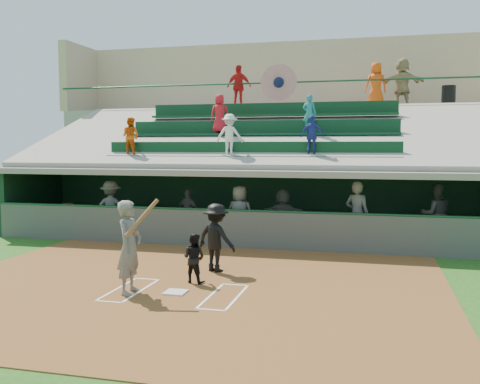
% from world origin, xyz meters
% --- Properties ---
extents(ground, '(100.00, 100.00, 0.00)m').
position_xyz_m(ground, '(0.00, 0.00, 0.00)').
color(ground, '#204F16').
rests_on(ground, ground).
extents(dirt_slab, '(11.00, 9.00, 0.02)m').
position_xyz_m(dirt_slab, '(0.00, 0.50, 0.01)').
color(dirt_slab, brown).
rests_on(dirt_slab, ground).
extents(home_plate, '(0.43, 0.43, 0.03)m').
position_xyz_m(home_plate, '(0.00, 0.00, 0.04)').
color(home_plate, silver).
rests_on(home_plate, dirt_slab).
extents(batters_box_chalk, '(2.65, 1.85, 0.01)m').
position_xyz_m(batters_box_chalk, '(0.00, 0.00, 0.02)').
color(batters_box_chalk, white).
rests_on(batters_box_chalk, dirt_slab).
extents(dugout_floor, '(16.00, 3.50, 0.04)m').
position_xyz_m(dugout_floor, '(0.00, 6.75, 0.02)').
color(dugout_floor, gray).
rests_on(dugout_floor, ground).
extents(concourse_slab, '(20.00, 3.00, 4.60)m').
position_xyz_m(concourse_slab, '(0.00, 13.50, 2.30)').
color(concourse_slab, gray).
rests_on(concourse_slab, ground).
extents(grandstand, '(20.40, 10.40, 7.80)m').
position_xyz_m(grandstand, '(-0.01, 10.51, 2.26)').
color(grandstand, '#4C514C').
rests_on(grandstand, ground).
extents(batter_at_plate, '(0.86, 0.77, 1.95)m').
position_xyz_m(batter_at_plate, '(-0.88, -0.24, 0.98)').
color(batter_at_plate, '#575A55').
rests_on(batter_at_plate, dirt_slab).
extents(catcher, '(0.60, 0.51, 1.09)m').
position_xyz_m(catcher, '(0.09, 0.89, 0.56)').
color(catcher, black).
rests_on(catcher, dirt_slab).
extents(home_umpire, '(1.20, 0.96, 1.62)m').
position_xyz_m(home_umpire, '(0.26, 2.03, 0.83)').
color(home_umpire, black).
rests_on(home_umpire, dirt_slab).
extents(dugout_bench, '(16.11, 0.64, 0.48)m').
position_xyz_m(dugout_bench, '(0.15, 7.91, 0.28)').
color(dugout_bench, olive).
rests_on(dugout_bench, dugout_floor).
extents(white_table, '(0.84, 0.69, 0.65)m').
position_xyz_m(white_table, '(-6.00, 5.88, 0.36)').
color(white_table, white).
rests_on(white_table, dugout_floor).
extents(water_cooler, '(0.39, 0.39, 0.39)m').
position_xyz_m(water_cooler, '(-6.05, 5.80, 0.88)').
color(water_cooler, '#D24C0C').
rests_on(water_cooler, white_table).
extents(dugout_player_a, '(1.32, 0.97, 1.82)m').
position_xyz_m(dugout_player_a, '(-4.49, 5.86, 0.95)').
color(dugout_player_a, '#585B56').
rests_on(dugout_player_a, dugout_floor).
extents(dugout_player_b, '(0.98, 0.63, 1.54)m').
position_xyz_m(dugout_player_b, '(-2.08, 6.64, 0.81)').
color(dugout_player_b, '#60635D').
rests_on(dugout_player_b, dugout_floor).
extents(dugout_player_c, '(0.93, 0.67, 1.76)m').
position_xyz_m(dugout_player_c, '(-0.08, 5.68, 0.92)').
color(dugout_player_c, '#585C56').
rests_on(dugout_player_c, dugout_floor).
extents(dugout_player_d, '(1.53, 0.54, 1.63)m').
position_xyz_m(dugout_player_d, '(1.13, 6.40, 0.85)').
color(dugout_player_d, '#5B5D58').
rests_on(dugout_player_d, dugout_floor).
extents(dugout_player_e, '(0.84, 0.70, 1.96)m').
position_xyz_m(dugout_player_e, '(3.43, 5.66, 1.02)').
color(dugout_player_e, '#535651').
rests_on(dugout_player_e, dugout_floor).
extents(dugout_player_f, '(0.97, 0.80, 1.82)m').
position_xyz_m(dugout_player_f, '(5.71, 6.89, 0.95)').
color(dugout_player_f, '#51544F').
rests_on(dugout_player_f, dugout_floor).
extents(trash_bin, '(0.53, 0.53, 0.80)m').
position_xyz_m(trash_bin, '(6.71, 12.94, 5.00)').
color(trash_bin, black).
rests_on(trash_bin, concourse_slab).
extents(concourse_staff_a, '(1.10, 0.55, 1.80)m').
position_xyz_m(concourse_staff_a, '(-1.72, 12.10, 5.50)').
color(concourse_staff_a, red).
rests_on(concourse_staff_a, concourse_slab).
extents(concourse_staff_b, '(1.00, 0.77, 1.81)m').
position_xyz_m(concourse_staff_b, '(3.89, 12.83, 5.51)').
color(concourse_staff_b, '#DA490C').
rests_on(concourse_staff_b, concourse_slab).
extents(concourse_staff_c, '(1.90, 0.81, 1.98)m').
position_xyz_m(concourse_staff_c, '(4.92, 13.14, 5.59)').
color(concourse_staff_c, tan).
rests_on(concourse_staff_c, concourse_slab).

